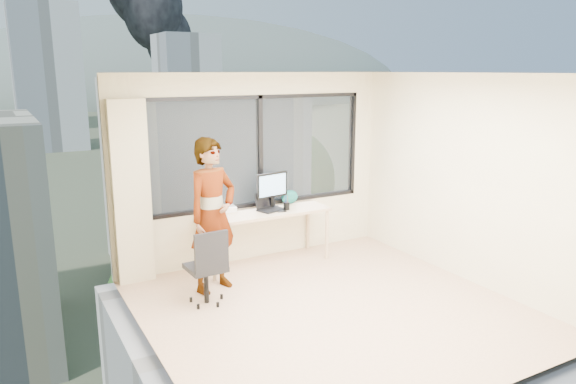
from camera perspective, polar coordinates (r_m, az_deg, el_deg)
floor at (r=6.20m, az=4.58°, el=-12.26°), size 4.00×4.00×0.01m
ceiling at (r=5.61m, az=5.06°, el=12.52°), size 4.00×4.00×0.01m
wall_front at (r=4.32m, az=19.73°, el=-5.87°), size 4.00×0.01×2.60m
wall_left at (r=4.98m, az=-14.76°, el=-3.06°), size 0.01×4.00×2.60m
wall_right at (r=7.06m, az=18.46°, el=1.35°), size 0.01×4.00×2.60m
window_wall at (r=7.46m, az=-3.39°, el=4.35°), size 3.30×0.16×1.55m
curtain at (r=6.86m, az=-16.36°, el=-0.11°), size 0.45×0.14×2.30m
desk at (r=7.41m, az=-2.48°, el=-4.85°), size 1.80×0.60×0.75m
chair at (r=6.22m, az=-8.79°, el=-7.72°), size 0.49×0.49×0.92m
person at (r=6.46m, az=-8.04°, el=-2.47°), size 0.79×0.65×1.87m
monitor at (r=7.40m, az=-1.72°, el=0.20°), size 0.52×0.20×0.51m
game_console at (r=7.33m, az=-6.79°, el=-1.78°), size 0.31×0.27×0.07m
laptop at (r=7.30m, az=-1.82°, el=-1.13°), size 0.43×0.44×0.22m
cellphone at (r=7.26m, az=-0.65°, el=-2.08°), size 0.12×0.07×0.01m
pen_cup at (r=7.35m, az=-0.16°, el=-1.50°), size 0.10×0.10×0.11m
handbag at (r=7.67m, az=0.17°, el=-0.53°), size 0.26×0.14×0.20m
exterior_ground at (r=125.81m, az=-27.28°, el=3.90°), size 400.00×400.00×0.04m
near_bldg_b at (r=46.08m, az=-9.23°, el=1.96°), size 14.00×13.00×16.00m
near_bldg_c at (r=47.96m, az=15.99°, el=-1.62°), size 12.00×10.00×10.00m
far_tower_b at (r=125.17m, az=-24.29°, el=11.07°), size 13.00×13.00×30.00m
far_tower_c at (r=152.50m, az=-10.72°, el=11.35°), size 15.00×15.00×26.00m
hill_b at (r=341.05m, az=-11.45°, el=9.89°), size 300.00×220.00×96.00m
tree_b at (r=26.68m, az=-10.52°, el=-14.36°), size 7.60×7.60×9.00m
tree_c at (r=52.55m, az=0.44°, el=0.14°), size 8.40×8.40×10.00m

